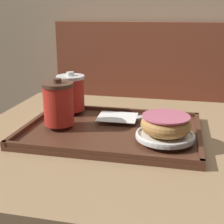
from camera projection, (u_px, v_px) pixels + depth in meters
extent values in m
cube|color=brown|center=(142.00, 161.00, 1.81)|extent=(1.11, 0.44, 0.45)
cube|color=brown|center=(149.00, 70.00, 1.83)|extent=(1.11, 0.08, 0.55)
cube|color=tan|center=(112.00, 139.00, 0.89)|extent=(0.81, 0.80, 0.03)
cube|color=#512D1E|center=(112.00, 131.00, 0.88)|extent=(0.49, 0.35, 0.01)
cube|color=#512D1E|center=(97.00, 152.00, 0.73)|extent=(0.49, 0.01, 0.01)
cube|color=#512D1E|center=(123.00, 110.00, 1.04)|extent=(0.49, 0.01, 0.01)
cube|color=#512D1E|center=(34.00, 121.00, 0.93)|extent=(0.01, 0.35, 0.01)
cube|color=#512D1E|center=(199.00, 134.00, 0.83)|extent=(0.01, 0.35, 0.01)
cube|color=white|center=(117.00, 117.00, 0.95)|extent=(0.12, 0.10, 0.00)
cylinder|color=red|center=(59.00, 105.00, 0.88)|extent=(0.08, 0.08, 0.11)
cylinder|color=brown|center=(57.00, 85.00, 0.86)|extent=(0.09, 0.09, 0.01)
cylinder|color=brown|center=(57.00, 81.00, 0.85)|extent=(0.02, 0.02, 0.01)
cylinder|color=red|center=(71.00, 94.00, 1.01)|extent=(0.08, 0.08, 0.10)
cylinder|color=white|center=(70.00, 77.00, 0.99)|extent=(0.09, 0.09, 0.01)
cylinder|color=white|center=(70.00, 74.00, 0.99)|extent=(0.02, 0.02, 0.01)
cylinder|color=white|center=(165.00, 136.00, 0.79)|extent=(0.15, 0.15, 0.01)
torus|color=white|center=(165.00, 134.00, 0.79)|extent=(0.15, 0.15, 0.01)
torus|color=tan|center=(166.00, 125.00, 0.78)|extent=(0.13, 0.13, 0.04)
cylinder|color=#DB6684|center=(166.00, 116.00, 0.78)|extent=(0.12, 0.12, 0.00)
ellipsoid|color=silver|center=(141.00, 117.00, 0.93)|extent=(0.04, 0.04, 0.01)
cube|color=silver|center=(163.00, 116.00, 0.96)|extent=(0.10, 0.07, 0.00)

